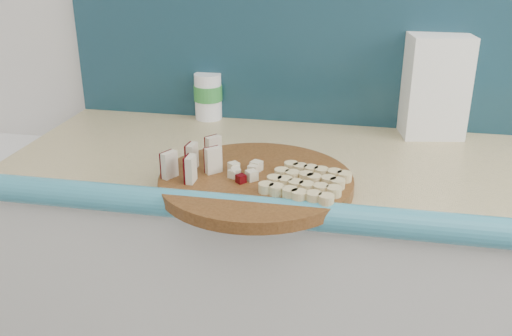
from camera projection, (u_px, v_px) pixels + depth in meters
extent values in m
cube|color=silver|center=(441.00, 333.00, 1.51)|extent=(2.20, 0.60, 0.88)
cube|color=tan|center=(466.00, 176.00, 1.34)|extent=(2.20, 0.60, 0.03)
cube|color=teal|center=(488.00, 239.00, 1.06)|extent=(2.20, 0.06, 0.03)
cube|color=teal|center=(465.00, 40.00, 1.49)|extent=(2.20, 0.02, 0.50)
cylinder|color=#40220D|center=(256.00, 182.00, 1.23)|extent=(0.51, 0.51, 0.03)
cube|color=beige|center=(170.00, 165.00, 1.21)|extent=(0.02, 0.04, 0.06)
cube|color=#430407|center=(166.00, 164.00, 1.22)|extent=(0.01, 0.04, 0.06)
cube|color=beige|center=(192.00, 156.00, 1.26)|extent=(0.02, 0.04, 0.06)
cube|color=#430407|center=(189.00, 156.00, 1.26)|extent=(0.01, 0.04, 0.06)
cube|color=beige|center=(214.00, 148.00, 1.30)|extent=(0.02, 0.04, 0.06)
cube|color=#430407|center=(210.00, 148.00, 1.31)|extent=(0.01, 0.04, 0.06)
cube|color=beige|center=(191.00, 169.00, 1.19)|extent=(0.02, 0.04, 0.06)
cube|color=#430407|center=(187.00, 168.00, 1.20)|extent=(0.01, 0.04, 0.06)
cube|color=beige|center=(214.00, 160.00, 1.24)|extent=(0.02, 0.04, 0.06)
cube|color=#430407|center=(210.00, 160.00, 1.24)|extent=(0.01, 0.04, 0.06)
cube|color=beige|center=(249.00, 171.00, 1.23)|extent=(0.02, 0.02, 0.02)
cube|color=beige|center=(253.00, 169.00, 1.24)|extent=(0.02, 0.02, 0.02)
cube|color=#430407|center=(252.00, 166.00, 1.25)|extent=(0.02, 0.02, 0.02)
cube|color=beige|center=(245.00, 168.00, 1.24)|extent=(0.02, 0.02, 0.02)
cube|color=beige|center=(240.00, 168.00, 1.25)|extent=(0.02, 0.02, 0.02)
cube|color=beige|center=(233.00, 170.00, 1.24)|extent=(0.02, 0.02, 0.02)
cube|color=beige|center=(241.00, 171.00, 1.23)|extent=(0.02, 0.02, 0.02)
cube|color=beige|center=(243.00, 174.00, 1.22)|extent=(0.02, 0.02, 0.02)
cube|color=#430407|center=(251.00, 175.00, 1.21)|extent=(0.02, 0.02, 0.02)
cylinder|color=#D1BB80|center=(266.00, 188.00, 1.15)|extent=(0.03, 0.03, 0.02)
cylinder|color=#D1BB80|center=(277.00, 190.00, 1.14)|extent=(0.03, 0.03, 0.02)
cylinder|color=#D1BB80|center=(289.00, 193.00, 1.13)|extent=(0.03, 0.03, 0.02)
cylinder|color=#D1BB80|center=(301.00, 195.00, 1.12)|extent=(0.03, 0.03, 0.02)
cylinder|color=#D1BB80|center=(313.00, 198.00, 1.11)|extent=(0.03, 0.03, 0.02)
cylinder|color=#D1BB80|center=(325.00, 200.00, 1.10)|extent=(0.03, 0.03, 0.02)
cylinder|color=#D1BB80|center=(274.00, 180.00, 1.19)|extent=(0.03, 0.03, 0.02)
cylinder|color=#D1BB80|center=(285.00, 183.00, 1.18)|extent=(0.03, 0.03, 0.02)
cylinder|color=#D1BB80|center=(297.00, 185.00, 1.17)|extent=(0.03, 0.03, 0.02)
cylinder|color=#D1BB80|center=(308.00, 187.00, 1.16)|extent=(0.03, 0.03, 0.02)
cylinder|color=#D1BB80|center=(320.00, 189.00, 1.15)|extent=(0.03, 0.03, 0.02)
cylinder|color=#D1BB80|center=(332.00, 192.00, 1.14)|extent=(0.03, 0.03, 0.02)
cylinder|color=#D1BB80|center=(282.00, 173.00, 1.22)|extent=(0.03, 0.03, 0.02)
cylinder|color=#D1BB80|center=(293.00, 175.00, 1.21)|extent=(0.03, 0.03, 0.02)
cylinder|color=#D1BB80|center=(304.00, 177.00, 1.20)|extent=(0.03, 0.03, 0.02)
cylinder|color=#D1BB80|center=(316.00, 180.00, 1.19)|extent=(0.03, 0.03, 0.02)
cylinder|color=#D1BB80|center=(327.00, 182.00, 1.18)|extent=(0.03, 0.03, 0.02)
cylinder|color=#D1BB80|center=(339.00, 184.00, 1.17)|extent=(0.03, 0.03, 0.02)
cylinder|color=#D1BB80|center=(290.00, 166.00, 1.26)|extent=(0.03, 0.03, 0.02)
cylinder|color=#D1BB80|center=(301.00, 168.00, 1.25)|extent=(0.03, 0.03, 0.02)
cylinder|color=#D1BB80|center=(311.00, 170.00, 1.24)|extent=(0.03, 0.03, 0.02)
cylinder|color=#D1BB80|center=(322.00, 172.00, 1.23)|extent=(0.03, 0.03, 0.02)
cylinder|color=#D1BB80|center=(334.00, 174.00, 1.22)|extent=(0.03, 0.03, 0.02)
cylinder|color=#D1BB80|center=(345.00, 176.00, 1.21)|extent=(0.03, 0.03, 0.02)
cube|color=white|center=(435.00, 86.00, 1.50)|extent=(0.18, 0.14, 0.27)
cylinder|color=white|center=(208.00, 96.00, 1.66)|extent=(0.08, 0.08, 0.13)
cylinder|color=green|center=(208.00, 93.00, 1.66)|extent=(0.08, 0.08, 0.04)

